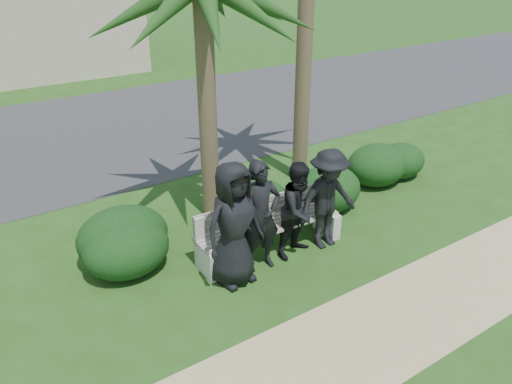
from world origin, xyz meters
TOP-DOWN VIEW (x-y plane):
  - ground at (0.00, 0.00)m, footprint 160.00×160.00m
  - footpath at (0.00, -1.80)m, footprint 30.00×1.60m
  - asphalt_street at (0.00, 8.00)m, footprint 160.00×8.00m
  - park_bench at (-0.61, 0.57)m, footprint 2.52×0.69m
  - man_a at (-1.52, 0.20)m, footprint 1.00×0.71m
  - man_b at (-0.98, 0.29)m, footprint 0.69×0.49m
  - man_c at (-0.24, 0.28)m, footprint 0.89×0.75m
  - man_d at (0.28, 0.20)m, footprint 1.13×0.66m
  - hedge_a at (-2.71, 1.62)m, footprint 1.45×1.20m
  - hedge_b at (-2.77, 1.31)m, footprint 1.34×1.11m
  - hedge_c at (-0.12, 1.59)m, footprint 1.15×0.95m
  - hedge_d at (1.16, 1.18)m, footprint 1.35×1.11m
  - hedge_e at (2.80, 1.48)m, footprint 1.36×1.12m
  - hedge_f at (3.48, 1.46)m, footprint 1.17×0.97m

SIDE VIEW (x-z plane):
  - ground at x=0.00m, z-range 0.00..0.00m
  - footpath at x=0.00m, z-range -0.01..0.01m
  - asphalt_street at x=0.00m, z-range -0.01..0.01m
  - hedge_c at x=-0.12m, z-range 0.00..0.75m
  - hedge_f at x=3.48m, z-range 0.00..0.77m
  - park_bench at x=-0.61m, z-range -0.04..0.83m
  - hedge_b at x=-2.77m, z-range 0.00..0.87m
  - hedge_d at x=1.16m, z-range 0.00..0.88m
  - hedge_e at x=2.80m, z-range 0.00..0.89m
  - hedge_a at x=-2.71m, z-range 0.00..0.95m
  - man_c at x=-0.24m, z-range 0.00..1.60m
  - man_d at x=0.28m, z-range 0.00..1.73m
  - man_b at x=-0.98m, z-range 0.00..1.80m
  - man_a at x=-1.52m, z-range 0.00..1.93m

